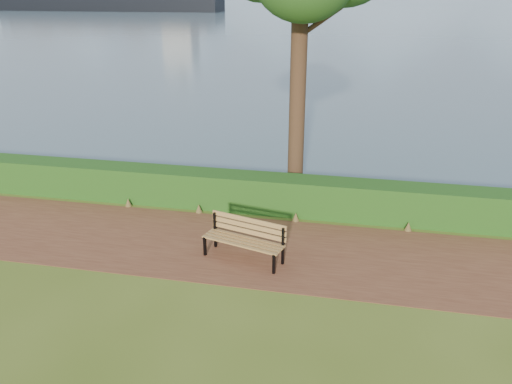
# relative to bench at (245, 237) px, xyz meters

# --- Properties ---
(ground) EXTENTS (140.00, 140.00, 0.00)m
(ground) POSITION_rel_bench_xyz_m (-0.72, 0.15, -0.55)
(ground) COLOR #4A601B
(ground) RESTS_ON ground
(path) EXTENTS (40.00, 3.40, 0.01)m
(path) POSITION_rel_bench_xyz_m (-0.72, 0.45, -0.54)
(path) COLOR brown
(path) RESTS_ON ground
(hedge) EXTENTS (32.00, 0.85, 1.00)m
(hedge) POSITION_rel_bench_xyz_m (-0.72, 2.75, -0.05)
(hedge) COLOR #1E4C15
(hedge) RESTS_ON ground
(water) EXTENTS (700.00, 510.00, 0.00)m
(water) POSITION_rel_bench_xyz_m (-0.72, 260.15, -0.54)
(water) COLOR #4A6577
(water) RESTS_ON ground
(bench) EXTENTS (1.97, 1.04, 0.95)m
(bench) POSITION_rel_bench_xyz_m (0.00, 0.00, 0.00)
(bench) COLOR black
(bench) RESTS_ON ground
(cargo_ship) EXTENTS (64.30, 10.19, 19.51)m
(cargo_ship) POSITION_rel_bench_xyz_m (-65.88, 128.75, 2.36)
(cargo_ship) COLOR black
(cargo_ship) RESTS_ON ground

